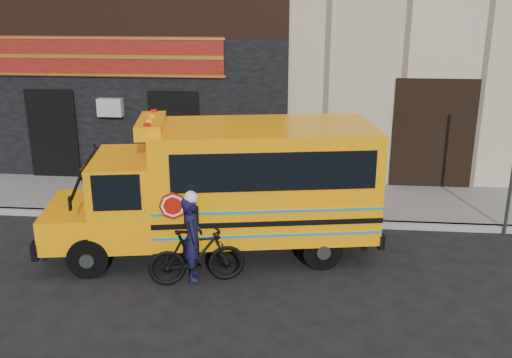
% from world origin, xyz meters
% --- Properties ---
extents(ground, '(120.00, 120.00, 0.00)m').
position_xyz_m(ground, '(0.00, 0.00, 0.00)').
color(ground, black).
rests_on(ground, ground).
extents(curb, '(40.00, 0.20, 0.15)m').
position_xyz_m(curb, '(0.00, 2.60, 0.07)').
color(curb, gray).
rests_on(curb, ground).
extents(sidewalk, '(40.00, 3.00, 0.15)m').
position_xyz_m(sidewalk, '(0.00, 4.10, 0.07)').
color(sidewalk, '#63605C').
rests_on(sidewalk, ground).
extents(school_bus, '(7.17, 3.31, 2.92)m').
position_xyz_m(school_bus, '(-0.97, 0.98, 1.51)').
color(school_bus, black).
rests_on(school_bus, ground).
extents(bicycle, '(1.91, 1.04, 1.11)m').
position_xyz_m(bicycle, '(-1.44, -0.51, 0.55)').
color(bicycle, black).
rests_on(bicycle, ground).
extents(cyclist, '(0.53, 0.68, 1.66)m').
position_xyz_m(cyclist, '(-1.53, -0.42, 0.83)').
color(cyclist, black).
rests_on(cyclist, ground).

